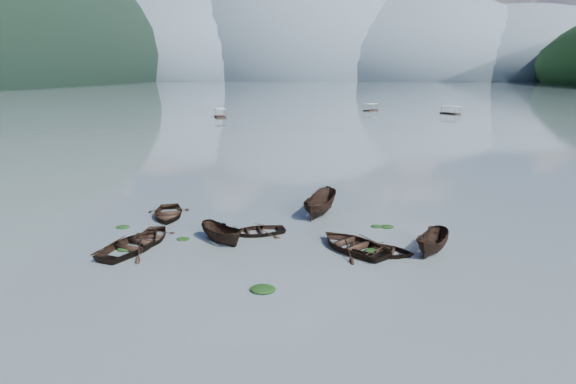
# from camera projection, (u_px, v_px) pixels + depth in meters

# --- Properties ---
(ground_plane) EXTENTS (2400.00, 2400.00, 0.00)m
(ground_plane) POSITION_uv_depth(u_px,v_px,m) (265.00, 290.00, 22.77)
(ground_plane) COLOR #4D5A61
(haze_mtn_a) EXTENTS (520.00, 520.00, 280.00)m
(haze_mtn_a) POSITION_uv_depth(u_px,v_px,m) (203.00, 80.00, 913.23)
(haze_mtn_a) COLOR #475666
(haze_mtn_a) RESTS_ON ground
(haze_mtn_b) EXTENTS (520.00, 520.00, 340.00)m
(haze_mtn_b) POSITION_uv_depth(u_px,v_px,m) (301.00, 80.00, 894.76)
(haze_mtn_b) COLOR #475666
(haze_mtn_b) RESTS_ON ground
(haze_mtn_c) EXTENTS (520.00, 520.00, 260.00)m
(haze_mtn_c) POSITION_uv_depth(u_px,v_px,m) (403.00, 80.00, 876.29)
(haze_mtn_c) COLOR #475666
(haze_mtn_c) RESTS_ON ground
(haze_mtn_d) EXTENTS (520.00, 520.00, 220.00)m
(haze_mtn_d) POSITION_uv_depth(u_px,v_px,m) (498.00, 80.00, 859.66)
(haze_mtn_d) COLOR #475666
(haze_mtn_d) RESTS_ON ground
(rowboat_0) EXTENTS (3.33, 4.23, 0.79)m
(rowboat_0) POSITION_uv_depth(u_px,v_px,m) (151.00, 240.00, 29.63)
(rowboat_0) COLOR black
(rowboat_0) RESTS_ON ground
(rowboat_1) EXTENTS (4.85, 5.85, 1.05)m
(rowboat_1) POSITION_uv_depth(u_px,v_px,m) (133.00, 250.00, 27.97)
(rowboat_1) COLOR black
(rowboat_1) RESTS_ON ground
(rowboat_2) EXTENTS (3.88, 3.57, 1.48)m
(rowboat_2) POSITION_uv_depth(u_px,v_px,m) (223.00, 242.00, 29.23)
(rowboat_2) COLOR black
(rowboat_2) RESTS_ON ground
(rowboat_3) EXTENTS (6.18, 6.26, 1.06)m
(rowboat_3) POSITION_uv_depth(u_px,v_px,m) (353.00, 249.00, 28.05)
(rowboat_3) COLOR black
(rowboat_3) RESTS_ON ground
(rowboat_4) EXTENTS (4.52, 3.74, 0.81)m
(rowboat_4) POSITION_uv_depth(u_px,v_px,m) (381.00, 254.00, 27.33)
(rowboat_4) COLOR black
(rowboat_4) RESTS_ON ground
(rowboat_5) EXTENTS (3.20, 4.23, 1.54)m
(rowboat_5) POSITION_uv_depth(u_px,v_px,m) (432.00, 252.00, 27.59)
(rowboat_5) COLOR black
(rowboat_5) RESTS_ON ground
(rowboat_6) EXTENTS (4.49, 5.38, 0.96)m
(rowboat_6) POSITION_uv_depth(u_px,v_px,m) (168.00, 217.00, 34.40)
(rowboat_6) COLOR black
(rowboat_6) RESTS_ON ground
(rowboat_7) EXTENTS (4.60, 3.93, 0.81)m
(rowboat_7) POSITION_uv_depth(u_px,v_px,m) (257.00, 234.00, 30.78)
(rowboat_7) COLOR black
(rowboat_7) RESTS_ON ground
(rowboat_8) EXTENTS (3.24, 5.30, 1.92)m
(rowboat_8) POSITION_uv_depth(u_px,v_px,m) (320.00, 214.00, 35.16)
(rowboat_8) COLOR black
(rowboat_8) RESTS_ON ground
(weed_clump_0) EXTENTS (1.18, 0.96, 0.26)m
(weed_clump_0) POSITION_uv_depth(u_px,v_px,m) (126.00, 249.00, 28.01)
(weed_clump_0) COLOR black
(weed_clump_0) RESTS_ON ground
(weed_clump_1) EXTENTS (1.03, 0.82, 0.23)m
(weed_clump_1) POSITION_uv_depth(u_px,v_px,m) (228.00, 235.00, 30.63)
(weed_clump_1) COLOR black
(weed_clump_1) RESTS_ON ground
(weed_clump_2) EXTENTS (1.32, 1.06, 0.29)m
(weed_clump_2) POSITION_uv_depth(u_px,v_px,m) (263.00, 291.00, 22.69)
(weed_clump_2) COLOR black
(weed_clump_2) RESTS_ON ground
(weed_clump_3) EXTENTS (0.81, 0.68, 0.18)m
(weed_clump_3) POSITION_uv_depth(u_px,v_px,m) (376.00, 227.00, 32.15)
(weed_clump_3) COLOR black
(weed_clump_3) RESTS_ON ground
(weed_clump_4) EXTENTS (1.08, 0.85, 0.22)m
(weed_clump_4) POSITION_uv_depth(u_px,v_px,m) (373.00, 252.00, 27.65)
(weed_clump_4) COLOR black
(weed_clump_4) RESTS_ON ground
(weed_clump_5) EXTENTS (0.97, 0.78, 0.21)m
(weed_clump_5) POSITION_uv_depth(u_px,v_px,m) (123.00, 228.00, 32.01)
(weed_clump_5) COLOR black
(weed_clump_5) RESTS_ON ground
(weed_clump_6) EXTENTS (0.87, 0.73, 0.18)m
(weed_clump_6) POSITION_uv_depth(u_px,v_px,m) (183.00, 239.00, 29.71)
(weed_clump_6) COLOR black
(weed_clump_6) RESTS_ON ground
(weed_clump_7) EXTENTS (0.96, 0.76, 0.21)m
(weed_clump_7) POSITION_uv_depth(u_px,v_px,m) (387.00, 227.00, 32.07)
(weed_clump_7) COLOR black
(weed_clump_7) RESTS_ON ground
(pontoon_left) EXTENTS (4.23, 6.16, 2.18)m
(pontoon_left) POSITION_uv_depth(u_px,v_px,m) (220.00, 118.00, 113.29)
(pontoon_left) COLOR black
(pontoon_left) RESTS_ON ground
(pontoon_centre) EXTENTS (4.78, 5.52, 2.00)m
(pontoon_centre) POSITION_uv_depth(u_px,v_px,m) (371.00, 111.00, 134.47)
(pontoon_centre) COLOR black
(pontoon_centre) RESTS_ON ground
(pontoon_right) EXTENTS (4.99, 5.76, 2.09)m
(pontoon_right) POSITION_uv_depth(u_px,v_px,m) (450.00, 114.00, 123.22)
(pontoon_right) COLOR black
(pontoon_right) RESTS_ON ground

